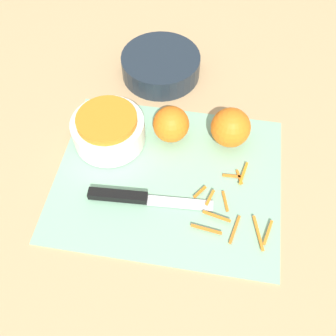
{
  "coord_description": "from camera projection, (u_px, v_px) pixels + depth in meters",
  "views": [
    {
      "loc": [
        0.07,
        -0.42,
        0.67
      ],
      "look_at": [
        0.0,
        0.0,
        0.04
      ],
      "focal_mm": 42.0,
      "sensor_mm": 36.0,
      "label": 1
    }
  ],
  "objects": [
    {
      "name": "ground_plane",
      "position": [
        168.0,
        178.0,
        0.79
      ],
      "size": [
        4.0,
        4.0,
        0.0
      ],
      "primitive_type": "plane",
      "color": "tan"
    },
    {
      "name": "cutting_board",
      "position": [
        168.0,
        177.0,
        0.79
      ],
      "size": [
        0.45,
        0.37,
        0.01
      ],
      "color": "#84B793",
      "rests_on": "ground_plane"
    },
    {
      "name": "bowl_speckled",
      "position": [
        108.0,
        129.0,
        0.81
      ],
      "size": [
        0.15,
        0.15,
        0.07
      ],
      "color": "silver",
      "rests_on": "cutting_board"
    },
    {
      "name": "bowl_dark",
      "position": [
        161.0,
        65.0,
        0.94
      ],
      "size": [
        0.19,
        0.19,
        0.05
      ],
      "color": "#1E2833",
      "rests_on": "ground_plane"
    },
    {
      "name": "knife",
      "position": [
        129.0,
        197.0,
        0.75
      ],
      "size": [
        0.24,
        0.04,
        0.02
      ],
      "rotation": [
        0.0,
        0.0,
        0.06
      ],
      "color": "black",
      "rests_on": "cutting_board"
    },
    {
      "name": "orange_left",
      "position": [
        171.0,
        124.0,
        0.81
      ],
      "size": [
        0.08,
        0.08,
        0.08
      ],
      "color": "orange",
      "rests_on": "cutting_board"
    },
    {
      "name": "orange_right",
      "position": [
        231.0,
        128.0,
        0.8
      ],
      "size": [
        0.08,
        0.08,
        0.08
      ],
      "color": "orange",
      "rests_on": "cutting_board"
    },
    {
      "name": "peel_pile",
      "position": [
        232.0,
        208.0,
        0.74
      ],
      "size": [
        0.15,
        0.19,
        0.01
      ],
      "color": "orange",
      "rests_on": "cutting_board"
    }
  ]
}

